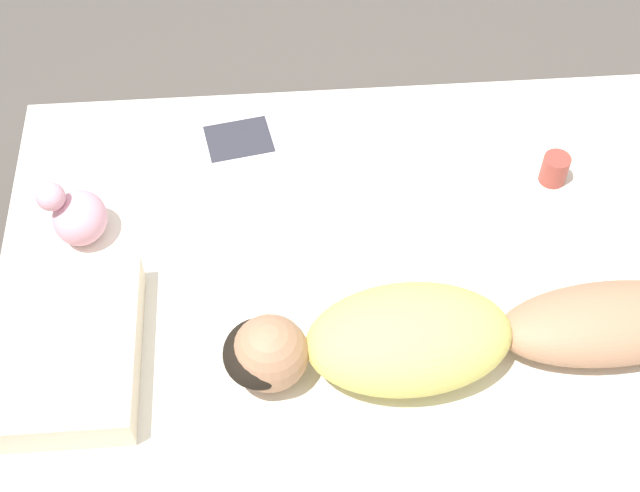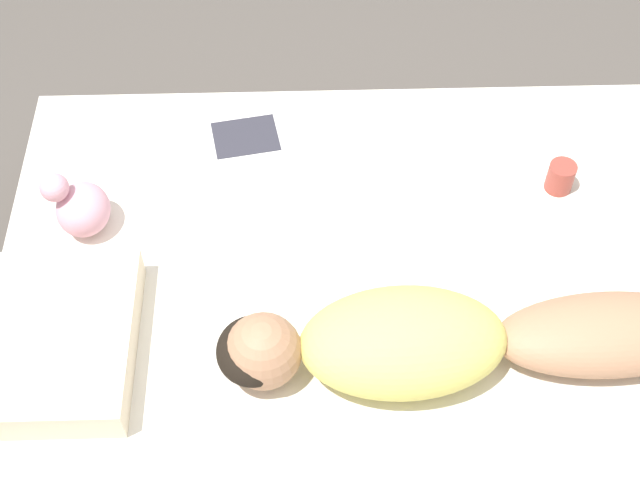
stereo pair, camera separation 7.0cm
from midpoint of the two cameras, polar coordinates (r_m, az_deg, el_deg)
ground_plane at (r=2.87m, az=4.57°, el=-8.60°), size 12.00×12.00×0.00m
bed at (r=2.69m, az=4.86°, el=-6.43°), size 1.83×2.30×0.43m
person at (r=2.35m, az=8.91°, el=-6.04°), size 0.35×1.34×0.21m
open_magazine at (r=2.83m, az=-3.69°, el=5.20°), size 0.56×0.38×0.01m
coffee_mug at (r=2.84m, az=15.83°, el=4.31°), size 0.12×0.08×0.10m
plush_toy at (r=2.69m, az=-14.41°, el=2.44°), size 0.17×0.18×0.22m
pillow at (r=2.46m, az=-15.48°, el=-5.87°), size 0.52×0.39×0.11m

